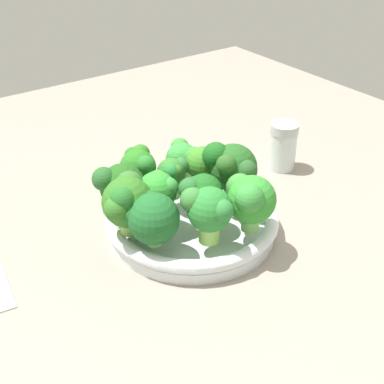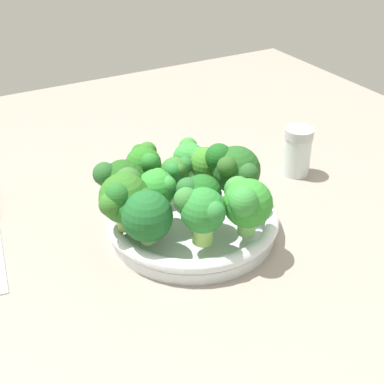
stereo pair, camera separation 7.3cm
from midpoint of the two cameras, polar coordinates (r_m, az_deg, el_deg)
The scene contains 16 objects.
ground_plane at distance 75.17cm, azimuth 0.49°, elevation -5.99°, with size 130.00×130.00×2.50cm, color gray.
bowl at distance 75.41cm, azimuth 2.77°, elevation -3.12°, with size 23.44×23.44×3.39cm.
broccoli_floret_0 at distance 68.41cm, azimuth 8.61°, elevation -1.12°, with size 6.66×7.39×7.83cm.
broccoli_floret_1 at distance 66.23cm, azimuth 4.11°, elevation -2.04°, with size 5.75×6.29×7.38cm.
broccoli_floret_2 at distance 74.34cm, azimuth 7.27°, elevation 2.16°, with size 7.00×7.54×8.41cm.
broccoli_floret_3 at distance 71.18cm, azimuth -0.71°, elevation 0.28°, with size 5.13×5.55×6.83cm.
broccoli_floret_4 at distance 78.18cm, azimuth -2.29°, elevation 2.87°, with size 5.22×6.56×6.25cm.
broccoli_floret_5 at distance 77.29cm, azimuth 4.08°, elevation 2.74°, with size 4.75×5.52×6.71cm.
broccoli_floret_6 at distance 75.87cm, azimuth 1.09°, elevation 1.91°, with size 4.62×4.38×5.84cm.
broccoli_floret_7 at distance 70.78cm, azimuth 3.73°, elevation -0.31°, with size 5.89×5.09×6.47cm.
broccoli_floret_8 at distance 80.83cm, azimuth 2.36°, elevation 3.52°, with size 4.70×5.37×5.71cm.
broccoli_floret_9 at distance 66.79cm, azimuth -1.86°, elevation -2.40°, with size 6.48×6.42×6.92cm.
broccoli_floret_10 at distance 72.83cm, azimuth -4.55°, elevation 0.93°, with size 6.86×6.04×7.32cm.
broccoli_floret_11 at distance 68.74cm, azimuth -4.07°, elevation -0.62°, with size 6.97×6.75×7.67cm.
garlic_bulb at distance 90.97cm, azimuth 2.30°, elevation 3.65°, with size 4.42×4.42×4.42cm, color white.
pepper_shaker at distance 90.81cm, azimuth 13.06°, elevation 4.05°, with size 4.56×4.56×7.91cm.
Camera 2 is at (26.77, 54.02, 44.03)cm, focal length 51.90 mm.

